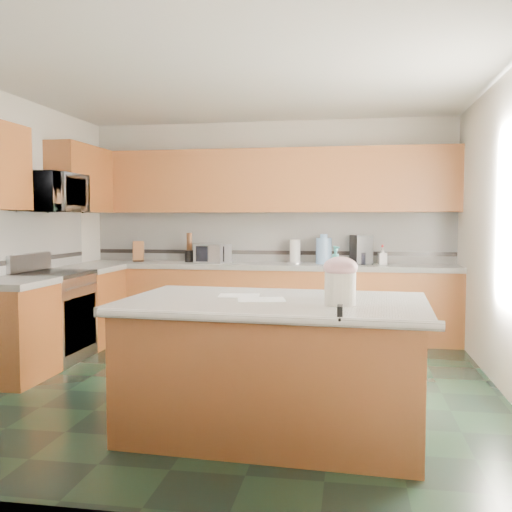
% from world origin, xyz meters
% --- Properties ---
extents(floor, '(4.60, 4.60, 0.00)m').
position_xyz_m(floor, '(0.00, 0.00, 0.00)').
color(floor, black).
rests_on(floor, ground).
extents(ceiling, '(4.60, 4.60, 0.00)m').
position_xyz_m(ceiling, '(0.00, 0.00, 2.70)').
color(ceiling, white).
rests_on(ceiling, ground).
extents(wall_back, '(4.60, 0.04, 2.70)m').
position_xyz_m(wall_back, '(0.00, 2.32, 1.35)').
color(wall_back, silver).
rests_on(wall_back, ground).
extents(wall_front, '(4.60, 0.04, 2.70)m').
position_xyz_m(wall_front, '(0.00, -2.32, 1.35)').
color(wall_front, silver).
rests_on(wall_front, ground).
extents(wall_right, '(0.04, 4.60, 2.70)m').
position_xyz_m(wall_right, '(2.32, 0.00, 1.35)').
color(wall_right, silver).
rests_on(wall_right, ground).
extents(back_base_cab, '(4.60, 0.60, 0.86)m').
position_xyz_m(back_base_cab, '(0.00, 2.00, 0.43)').
color(back_base_cab, '#5D2C0F').
rests_on(back_base_cab, ground).
extents(back_countertop, '(4.60, 0.64, 0.06)m').
position_xyz_m(back_countertop, '(0.00, 2.00, 0.89)').
color(back_countertop, white).
rests_on(back_countertop, back_base_cab).
extents(back_upper_cab, '(4.60, 0.33, 0.78)m').
position_xyz_m(back_upper_cab, '(0.00, 2.13, 1.94)').
color(back_upper_cab, '#5D2C0F').
rests_on(back_upper_cab, wall_back).
extents(back_backsplash, '(4.60, 0.02, 0.63)m').
position_xyz_m(back_backsplash, '(0.00, 2.29, 1.24)').
color(back_backsplash, silver).
rests_on(back_backsplash, back_countertop).
extents(back_accent_band, '(4.60, 0.01, 0.05)m').
position_xyz_m(back_accent_band, '(0.00, 2.28, 1.04)').
color(back_accent_band, black).
rests_on(back_accent_band, back_countertop).
extents(left_base_cab_rear, '(0.60, 0.82, 0.86)m').
position_xyz_m(left_base_cab_rear, '(-2.00, 1.29, 0.43)').
color(left_base_cab_rear, '#5D2C0F').
rests_on(left_base_cab_rear, ground).
extents(left_counter_rear, '(0.64, 0.82, 0.06)m').
position_xyz_m(left_counter_rear, '(-2.00, 1.29, 0.89)').
color(left_counter_rear, white).
rests_on(left_counter_rear, left_base_cab_rear).
extents(left_base_cab_front, '(0.60, 0.72, 0.86)m').
position_xyz_m(left_base_cab_front, '(-2.00, -0.24, 0.43)').
color(left_base_cab_front, '#5D2C0F').
rests_on(left_base_cab_front, ground).
extents(left_counter_front, '(0.64, 0.72, 0.06)m').
position_xyz_m(left_counter_front, '(-2.00, -0.24, 0.89)').
color(left_counter_front, white).
rests_on(left_counter_front, left_base_cab_front).
extents(left_backsplash, '(0.02, 2.30, 0.63)m').
position_xyz_m(left_backsplash, '(-2.29, 0.55, 1.24)').
color(left_backsplash, silver).
rests_on(left_backsplash, wall_left).
extents(left_accent_band, '(0.01, 2.30, 0.05)m').
position_xyz_m(left_accent_band, '(-2.28, 0.55, 1.04)').
color(left_accent_band, black).
rests_on(left_accent_band, wall_left).
extents(left_upper_cab_rear, '(0.33, 1.09, 0.78)m').
position_xyz_m(left_upper_cab_rear, '(-2.13, 1.42, 1.94)').
color(left_upper_cab_rear, '#5D2C0F').
rests_on(left_upper_cab_rear, wall_left).
extents(range_body, '(0.60, 0.76, 0.88)m').
position_xyz_m(range_body, '(-2.00, 0.50, 0.44)').
color(range_body, '#B7B7BC').
rests_on(range_body, ground).
extents(range_oven_door, '(0.02, 0.68, 0.55)m').
position_xyz_m(range_oven_door, '(-1.71, 0.50, 0.40)').
color(range_oven_door, black).
rests_on(range_oven_door, range_body).
extents(range_cooktop, '(0.62, 0.78, 0.04)m').
position_xyz_m(range_cooktop, '(-2.00, 0.50, 0.90)').
color(range_cooktop, black).
rests_on(range_cooktop, range_body).
extents(range_handle, '(0.02, 0.66, 0.02)m').
position_xyz_m(range_handle, '(-1.68, 0.50, 0.78)').
color(range_handle, '#B7B7BC').
rests_on(range_handle, range_body).
extents(range_backguard, '(0.06, 0.76, 0.18)m').
position_xyz_m(range_backguard, '(-2.26, 0.50, 1.02)').
color(range_backguard, '#B7B7BC').
rests_on(range_backguard, range_body).
extents(microwave, '(0.50, 0.73, 0.41)m').
position_xyz_m(microwave, '(-2.00, 0.50, 1.73)').
color(microwave, '#B7B7BC').
rests_on(microwave, wall_left).
extents(island_base, '(2.00, 1.22, 0.86)m').
position_xyz_m(island_base, '(0.52, -1.09, 0.43)').
color(island_base, '#5D2C0F').
rests_on(island_base, ground).
extents(island_top, '(2.11, 1.32, 0.06)m').
position_xyz_m(island_top, '(0.52, -1.09, 0.89)').
color(island_top, white).
rests_on(island_top, island_base).
extents(island_bullnose, '(2.04, 0.17, 0.06)m').
position_xyz_m(island_bullnose, '(0.52, -1.69, 0.89)').
color(island_bullnose, white).
rests_on(island_bullnose, island_base).
extents(treat_jar, '(0.23, 0.23, 0.21)m').
position_xyz_m(treat_jar, '(0.97, -1.27, 1.02)').
color(treat_jar, silver).
rests_on(treat_jar, island_top).
extents(treat_jar_lid, '(0.22, 0.22, 0.14)m').
position_xyz_m(treat_jar_lid, '(0.97, -1.27, 1.16)').
color(treat_jar_lid, '#D498A5').
rests_on(treat_jar_lid, treat_jar).
extents(treat_jar_knob, '(0.07, 0.02, 0.02)m').
position_xyz_m(treat_jar_knob, '(0.97, -1.27, 1.21)').
color(treat_jar_knob, tan).
rests_on(treat_jar_knob, treat_jar_lid).
extents(treat_jar_knob_end_l, '(0.04, 0.04, 0.04)m').
position_xyz_m(treat_jar_knob_end_l, '(0.93, -1.27, 1.21)').
color(treat_jar_knob_end_l, tan).
rests_on(treat_jar_knob_end_l, treat_jar_lid).
extents(treat_jar_knob_end_r, '(0.04, 0.04, 0.04)m').
position_xyz_m(treat_jar_knob_end_r, '(1.00, -1.27, 1.21)').
color(treat_jar_knob_end_r, tan).
rests_on(treat_jar_knob_end_r, treat_jar_lid).
extents(soap_bottle_island, '(0.18, 0.18, 0.36)m').
position_xyz_m(soap_bottle_island, '(0.93, -0.94, 1.10)').
color(soap_bottle_island, '#3CB1AF').
rests_on(soap_bottle_island, island_top).
extents(paper_sheet_a, '(0.36, 0.30, 0.00)m').
position_xyz_m(paper_sheet_a, '(0.43, -1.12, 0.92)').
color(paper_sheet_a, white).
rests_on(paper_sheet_a, island_top).
extents(paper_sheet_b, '(0.32, 0.25, 0.00)m').
position_xyz_m(paper_sheet_b, '(0.25, -0.95, 0.92)').
color(paper_sheet_b, white).
rests_on(paper_sheet_b, island_top).
extents(clamp_body, '(0.03, 0.10, 0.09)m').
position_xyz_m(clamp_body, '(0.97, -1.67, 0.93)').
color(clamp_body, black).
rests_on(clamp_body, island_top).
extents(clamp_handle, '(0.02, 0.07, 0.02)m').
position_xyz_m(clamp_handle, '(0.97, -1.74, 0.91)').
color(clamp_handle, black).
rests_on(clamp_handle, island_top).
extents(knife_block, '(0.18, 0.22, 0.28)m').
position_xyz_m(knife_block, '(-1.67, 2.05, 1.05)').
color(knife_block, '#472814').
rests_on(knife_block, back_countertop).
extents(utensil_crock, '(0.12, 0.12, 0.15)m').
position_xyz_m(utensil_crock, '(-1.00, 2.08, 1.00)').
color(utensil_crock, black).
rests_on(utensil_crock, back_countertop).
extents(utensil_bundle, '(0.07, 0.07, 0.22)m').
position_xyz_m(utensil_bundle, '(-1.00, 2.08, 1.18)').
color(utensil_bundle, '#472814').
rests_on(utensil_bundle, utensil_crock).
extents(toaster_oven, '(0.47, 0.39, 0.23)m').
position_xyz_m(toaster_oven, '(-0.69, 2.05, 1.04)').
color(toaster_oven, '#B7B7BC').
rests_on(toaster_oven, back_countertop).
extents(toaster_oven_door, '(0.36, 0.01, 0.19)m').
position_xyz_m(toaster_oven_door, '(-0.69, 1.92, 1.04)').
color(toaster_oven_door, black).
rests_on(toaster_oven_door, toaster_oven).
extents(paper_towel, '(0.13, 0.13, 0.29)m').
position_xyz_m(paper_towel, '(0.35, 2.10, 1.07)').
color(paper_towel, white).
rests_on(paper_towel, back_countertop).
extents(paper_towel_base, '(0.19, 0.19, 0.01)m').
position_xyz_m(paper_towel_base, '(0.35, 2.10, 0.93)').
color(paper_towel_base, '#B7B7BC').
rests_on(paper_towel_base, back_countertop).
extents(water_jug, '(0.19, 0.19, 0.32)m').
position_xyz_m(water_jug, '(0.70, 2.06, 1.08)').
color(water_jug, '#749DD1').
rests_on(water_jug, back_countertop).
extents(water_jug_neck, '(0.09, 0.09, 0.05)m').
position_xyz_m(water_jug_neck, '(0.70, 2.06, 1.26)').
color(water_jug_neck, '#749DD1').
rests_on(water_jug_neck, water_jug).
extents(coffee_maker, '(0.28, 0.29, 0.36)m').
position_xyz_m(coffee_maker, '(1.15, 2.08, 1.10)').
color(coffee_maker, black).
rests_on(coffee_maker, back_countertop).
extents(coffee_carafe, '(0.15, 0.15, 0.15)m').
position_xyz_m(coffee_carafe, '(1.15, 2.03, 0.99)').
color(coffee_carafe, black).
rests_on(coffee_carafe, back_countertop).
extents(soap_bottle_back, '(0.11, 0.11, 0.21)m').
position_xyz_m(soap_bottle_back, '(1.40, 2.05, 1.02)').
color(soap_bottle_back, white).
rests_on(soap_bottle_back, back_countertop).
extents(soap_back_cap, '(0.02, 0.02, 0.03)m').
position_xyz_m(soap_back_cap, '(1.40, 2.05, 1.14)').
color(soap_back_cap, red).
rests_on(soap_back_cap, soap_bottle_back).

